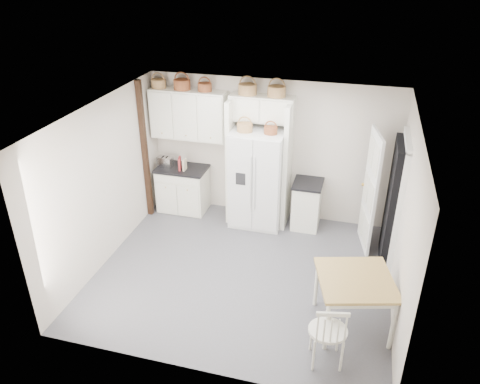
% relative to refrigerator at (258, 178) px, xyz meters
% --- Properties ---
extents(floor, '(4.50, 4.50, 0.00)m').
position_rel_refrigerator_xyz_m(floor, '(0.15, -1.61, -0.90)').
color(floor, '#4C4C4C').
rests_on(floor, ground).
extents(ceiling, '(4.50, 4.50, 0.00)m').
position_rel_refrigerator_xyz_m(ceiling, '(0.15, -1.61, 1.70)').
color(ceiling, white).
rests_on(ceiling, wall_back).
extents(wall_back, '(4.50, 0.00, 4.50)m').
position_rel_refrigerator_xyz_m(wall_back, '(0.15, 0.39, 0.40)').
color(wall_back, beige).
rests_on(wall_back, floor).
extents(wall_left, '(0.00, 4.00, 4.00)m').
position_rel_refrigerator_xyz_m(wall_left, '(-2.10, -1.61, 0.40)').
color(wall_left, beige).
rests_on(wall_left, floor).
extents(wall_right, '(0.00, 4.00, 4.00)m').
position_rel_refrigerator_xyz_m(wall_right, '(2.40, -1.61, 0.40)').
color(wall_right, beige).
rests_on(wall_right, floor).
extents(refrigerator, '(0.93, 0.75, 1.80)m').
position_rel_refrigerator_xyz_m(refrigerator, '(0.00, 0.00, 0.00)').
color(refrigerator, silver).
rests_on(refrigerator, floor).
extents(base_cab_left, '(0.91, 0.58, 0.84)m').
position_rel_refrigerator_xyz_m(base_cab_left, '(-1.50, 0.09, -0.48)').
color(base_cab_left, silver).
rests_on(base_cab_left, floor).
extents(base_cab_right, '(0.48, 0.57, 0.84)m').
position_rel_refrigerator_xyz_m(base_cab_right, '(0.90, 0.09, -0.48)').
color(base_cab_right, silver).
rests_on(base_cab_right, floor).
extents(dining_table, '(1.17, 1.17, 0.79)m').
position_rel_refrigerator_xyz_m(dining_table, '(1.85, -2.34, -0.50)').
color(dining_table, olive).
rests_on(dining_table, floor).
extents(windsor_chair, '(0.56, 0.52, 0.97)m').
position_rel_refrigerator_xyz_m(windsor_chair, '(1.59, -3.04, -0.41)').
color(windsor_chair, silver).
rests_on(windsor_chair, floor).
extents(counter_left, '(0.95, 0.61, 0.04)m').
position_rel_refrigerator_xyz_m(counter_left, '(-1.50, 0.09, -0.04)').
color(counter_left, black).
rests_on(counter_left, base_cab_left).
extents(counter_right, '(0.52, 0.61, 0.04)m').
position_rel_refrigerator_xyz_m(counter_right, '(0.90, 0.09, -0.04)').
color(counter_right, black).
rests_on(counter_right, base_cab_right).
extents(toaster, '(0.30, 0.19, 0.20)m').
position_rel_refrigerator_xyz_m(toaster, '(-1.82, 0.07, 0.08)').
color(toaster, silver).
rests_on(toaster, counter_left).
extents(cookbook_red, '(0.08, 0.17, 0.25)m').
position_rel_refrigerator_xyz_m(cookbook_red, '(-1.50, 0.01, 0.11)').
color(cookbook_red, maroon).
rests_on(cookbook_red, counter_left).
extents(cookbook_cream, '(0.03, 0.14, 0.21)m').
position_rel_refrigerator_xyz_m(cookbook_cream, '(-1.40, 0.01, 0.09)').
color(cookbook_cream, '#CBB793').
rests_on(cookbook_cream, counter_left).
extents(basket_upper_a, '(0.27, 0.27, 0.15)m').
position_rel_refrigerator_xyz_m(basket_upper_a, '(-1.90, 0.22, 1.53)').
color(basket_upper_a, brown).
rests_on(basket_upper_a, upper_cabinet).
extents(basket_upper_b, '(0.30, 0.30, 0.18)m').
position_rel_refrigerator_xyz_m(basket_upper_b, '(-1.45, 0.22, 1.54)').
color(basket_upper_b, '#542218').
rests_on(basket_upper_b, upper_cabinet).
extents(basket_upper_c, '(0.25, 0.25, 0.14)m').
position_rel_refrigerator_xyz_m(basket_upper_c, '(-1.03, 0.22, 1.52)').
color(basket_upper_c, '#542218').
rests_on(basket_upper_c, upper_cabinet).
extents(basket_bridge_a, '(0.32, 0.32, 0.18)m').
position_rel_refrigerator_xyz_m(basket_bridge_a, '(-0.26, 0.22, 1.54)').
color(basket_bridge_a, brown).
rests_on(basket_bridge_a, bridge_cabinet).
extents(basket_bridge_b, '(0.31, 0.31, 0.18)m').
position_rel_refrigerator_xyz_m(basket_bridge_b, '(0.24, 0.22, 1.54)').
color(basket_bridge_b, brown).
rests_on(basket_bridge_b, bridge_cabinet).
extents(basket_fridge_a, '(0.27, 0.27, 0.14)m').
position_rel_refrigerator_xyz_m(basket_fridge_a, '(-0.22, -0.10, 0.97)').
color(basket_fridge_a, brown).
rests_on(basket_fridge_a, refrigerator).
extents(basket_fridge_b, '(0.23, 0.23, 0.12)m').
position_rel_refrigerator_xyz_m(basket_fridge_b, '(0.23, -0.10, 0.96)').
color(basket_fridge_b, '#542218').
rests_on(basket_fridge_b, refrigerator).
extents(upper_cabinet, '(1.40, 0.34, 0.90)m').
position_rel_refrigerator_xyz_m(upper_cabinet, '(-1.35, 0.22, 1.00)').
color(upper_cabinet, silver).
rests_on(upper_cabinet, wall_back).
extents(bridge_cabinet, '(1.12, 0.34, 0.45)m').
position_rel_refrigerator_xyz_m(bridge_cabinet, '(-0.00, 0.22, 1.22)').
color(bridge_cabinet, silver).
rests_on(bridge_cabinet, wall_back).
extents(fridge_panel_left, '(0.08, 0.60, 2.30)m').
position_rel_refrigerator_xyz_m(fridge_panel_left, '(-0.51, 0.09, 0.25)').
color(fridge_panel_left, silver).
rests_on(fridge_panel_left, floor).
extents(fridge_panel_right, '(0.08, 0.60, 2.30)m').
position_rel_refrigerator_xyz_m(fridge_panel_right, '(0.51, 0.09, 0.25)').
color(fridge_panel_right, silver).
rests_on(fridge_panel_right, floor).
extents(trim_post, '(0.09, 0.09, 2.60)m').
position_rel_refrigerator_xyz_m(trim_post, '(-2.05, -0.26, 0.40)').
color(trim_post, black).
rests_on(trim_post, floor).
extents(doorway_void, '(0.18, 0.85, 2.05)m').
position_rel_refrigerator_xyz_m(doorway_void, '(2.31, -0.61, 0.12)').
color(doorway_void, black).
rests_on(doorway_void, floor).
extents(door_slab, '(0.21, 0.79, 2.05)m').
position_rel_refrigerator_xyz_m(door_slab, '(1.95, -0.27, 0.12)').
color(door_slab, white).
rests_on(door_slab, floor).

